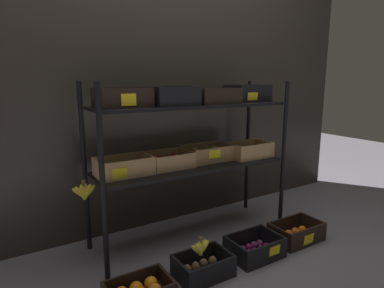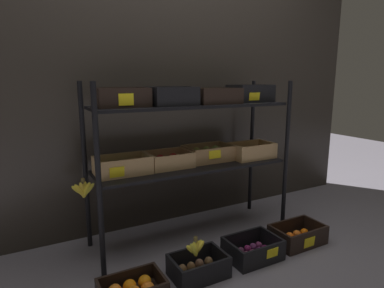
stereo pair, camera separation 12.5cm
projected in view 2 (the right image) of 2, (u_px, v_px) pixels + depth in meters
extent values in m
plane|color=slate|center=(192.00, 235.00, 2.43)|extent=(10.00, 10.00, 0.00)
cube|color=#2D2823|center=(168.00, 100.00, 2.59)|extent=(3.82, 0.12, 1.99)
cylinder|color=black|center=(99.00, 185.00, 1.81)|extent=(0.03, 0.03, 1.15)
cylinder|color=black|center=(286.00, 157.00, 2.47)|extent=(0.03, 0.03, 1.15)
cylinder|color=black|center=(85.00, 167.00, 2.17)|extent=(0.03, 0.03, 1.15)
cylinder|color=black|center=(252.00, 147.00, 2.83)|extent=(0.03, 0.03, 1.15)
cube|color=black|center=(192.00, 166.00, 2.33)|extent=(1.39, 0.39, 0.02)
cube|color=black|center=(192.00, 105.00, 2.24)|extent=(1.39, 0.39, 0.02)
cube|color=tan|center=(123.00, 173.00, 2.10)|extent=(0.35, 0.22, 0.01)
cube|color=tan|center=(127.00, 168.00, 2.00)|extent=(0.35, 0.02, 0.10)
cube|color=tan|center=(118.00, 161.00, 2.18)|extent=(0.35, 0.02, 0.10)
cube|color=tan|center=(96.00, 167.00, 2.01)|extent=(0.02, 0.19, 0.10)
cube|color=tan|center=(147.00, 161.00, 2.17)|extent=(0.02, 0.19, 0.10)
sphere|color=#86C135|center=(111.00, 169.00, 2.03)|extent=(0.07, 0.07, 0.07)
sphere|color=#80B730|center=(123.00, 167.00, 2.07)|extent=(0.07, 0.07, 0.07)
sphere|color=#91BF33|center=(136.00, 166.00, 2.11)|extent=(0.07, 0.07, 0.07)
sphere|color=#91B533|center=(108.00, 167.00, 2.08)|extent=(0.07, 0.07, 0.07)
sphere|color=#91B835|center=(121.00, 165.00, 2.12)|extent=(0.07, 0.07, 0.07)
sphere|color=#8DBD43|center=(133.00, 164.00, 2.16)|extent=(0.07, 0.07, 0.07)
cube|color=yellow|center=(117.00, 172.00, 1.97)|extent=(0.09, 0.01, 0.07)
cube|color=tan|center=(169.00, 166.00, 2.28)|extent=(0.31, 0.24, 0.01)
cube|color=tan|center=(176.00, 162.00, 2.17)|extent=(0.31, 0.02, 0.10)
cube|color=tan|center=(162.00, 155.00, 2.36)|extent=(0.31, 0.02, 0.10)
cube|color=tan|center=(149.00, 161.00, 2.20)|extent=(0.02, 0.21, 0.10)
cube|color=tan|center=(187.00, 156.00, 2.33)|extent=(0.02, 0.21, 0.10)
sphere|color=red|center=(164.00, 162.00, 2.21)|extent=(0.07, 0.07, 0.07)
sphere|color=red|center=(177.00, 160.00, 2.26)|extent=(0.07, 0.07, 0.07)
sphere|color=red|center=(160.00, 160.00, 2.27)|extent=(0.07, 0.07, 0.07)
sphere|color=red|center=(173.00, 158.00, 2.32)|extent=(0.07, 0.07, 0.07)
cube|color=#A87F51|center=(208.00, 160.00, 2.45)|extent=(0.36, 0.24, 0.01)
cube|color=#A87F51|center=(216.00, 155.00, 2.35)|extent=(0.36, 0.02, 0.10)
cube|color=#A87F51|center=(201.00, 149.00, 2.54)|extent=(0.36, 0.02, 0.10)
cube|color=#A87F51|center=(189.00, 154.00, 2.36)|extent=(0.02, 0.21, 0.10)
cube|color=#A87F51|center=(227.00, 150.00, 2.52)|extent=(0.02, 0.21, 0.10)
ellipsoid|color=#ACB85F|center=(201.00, 155.00, 2.37)|extent=(0.07, 0.07, 0.09)
ellipsoid|color=tan|center=(211.00, 154.00, 2.42)|extent=(0.07, 0.07, 0.09)
ellipsoid|color=#ACB74D|center=(220.00, 153.00, 2.46)|extent=(0.07, 0.07, 0.09)
ellipsoid|color=#B5BB54|center=(196.00, 153.00, 2.44)|extent=(0.07, 0.07, 0.09)
ellipsoid|color=#ACBD57|center=(206.00, 152.00, 2.48)|extent=(0.07, 0.07, 0.09)
ellipsoid|color=#A8C45E|center=(215.00, 151.00, 2.51)|extent=(0.07, 0.07, 0.09)
cube|color=yellow|center=(215.00, 154.00, 2.33)|extent=(0.10, 0.01, 0.06)
cube|color=tan|center=(251.00, 157.00, 2.54)|extent=(0.34, 0.22, 0.01)
cube|color=tan|center=(260.00, 152.00, 2.44)|extent=(0.34, 0.02, 0.11)
cube|color=tan|center=(243.00, 147.00, 2.62)|extent=(0.34, 0.02, 0.11)
cube|color=tan|center=(234.00, 152.00, 2.45)|extent=(0.02, 0.19, 0.11)
cube|color=tan|center=(267.00, 148.00, 2.60)|extent=(0.02, 0.19, 0.11)
sphere|color=#DEBC54|center=(245.00, 154.00, 2.46)|extent=(0.07, 0.07, 0.07)
sphere|color=gold|center=(253.00, 153.00, 2.50)|extent=(0.07, 0.07, 0.07)
sphere|color=#E6B64B|center=(262.00, 151.00, 2.54)|extent=(0.07, 0.07, 0.07)
sphere|color=#D3B158|center=(241.00, 152.00, 2.52)|extent=(0.07, 0.07, 0.07)
sphere|color=gold|center=(249.00, 151.00, 2.56)|extent=(0.07, 0.07, 0.07)
sphere|color=gold|center=(256.00, 150.00, 2.60)|extent=(0.07, 0.07, 0.07)
cube|color=black|center=(121.00, 106.00, 2.02)|extent=(0.32, 0.25, 0.01)
cube|color=black|center=(126.00, 97.00, 1.90)|extent=(0.32, 0.02, 0.11)
cube|color=black|center=(116.00, 95.00, 2.11)|extent=(0.32, 0.02, 0.11)
cube|color=black|center=(96.00, 97.00, 1.93)|extent=(0.02, 0.22, 0.11)
cube|color=black|center=(144.00, 96.00, 2.07)|extent=(0.02, 0.22, 0.11)
ellipsoid|color=brown|center=(109.00, 100.00, 1.93)|extent=(0.05, 0.05, 0.07)
ellipsoid|color=brown|center=(118.00, 100.00, 1.96)|extent=(0.05, 0.05, 0.07)
ellipsoid|color=brown|center=(127.00, 100.00, 1.99)|extent=(0.05, 0.05, 0.07)
ellipsoid|color=brown|center=(136.00, 99.00, 2.02)|extent=(0.05, 0.05, 0.07)
ellipsoid|color=brown|center=(106.00, 99.00, 2.01)|extent=(0.05, 0.05, 0.07)
ellipsoid|color=brown|center=(115.00, 99.00, 2.03)|extent=(0.05, 0.05, 0.07)
ellipsoid|color=brown|center=(124.00, 99.00, 2.06)|extent=(0.05, 0.05, 0.07)
ellipsoid|color=brown|center=(132.00, 99.00, 2.09)|extent=(0.05, 0.05, 0.07)
cube|color=yellow|center=(126.00, 100.00, 1.89)|extent=(0.09, 0.00, 0.07)
cube|color=black|center=(172.00, 104.00, 2.13)|extent=(0.30, 0.22, 0.01)
cube|color=black|center=(179.00, 96.00, 2.02)|extent=(0.30, 0.02, 0.11)
cube|color=black|center=(166.00, 95.00, 2.20)|extent=(0.30, 0.02, 0.11)
cube|color=black|center=(152.00, 96.00, 2.05)|extent=(0.02, 0.19, 0.11)
cube|color=black|center=(191.00, 95.00, 2.18)|extent=(0.02, 0.19, 0.11)
sphere|color=#5B1D46|center=(162.00, 100.00, 2.05)|extent=(0.05, 0.05, 0.05)
sphere|color=#562C56|center=(170.00, 100.00, 2.07)|extent=(0.05, 0.05, 0.05)
sphere|color=#5A1945|center=(179.00, 100.00, 2.10)|extent=(0.05, 0.05, 0.05)
sphere|color=#5A2C49|center=(186.00, 100.00, 2.13)|extent=(0.05, 0.05, 0.05)
sphere|color=#582345|center=(158.00, 100.00, 2.11)|extent=(0.05, 0.05, 0.05)
sphere|color=#632355|center=(166.00, 100.00, 2.14)|extent=(0.05, 0.05, 0.05)
sphere|color=#581C4D|center=(174.00, 99.00, 2.16)|extent=(0.05, 0.05, 0.05)
sphere|color=#692C5C|center=(182.00, 99.00, 2.19)|extent=(0.05, 0.05, 0.05)
cube|color=black|center=(214.00, 103.00, 2.30)|extent=(0.33, 0.26, 0.01)
cube|color=black|center=(224.00, 96.00, 2.19)|extent=(0.33, 0.02, 0.10)
cube|color=black|center=(206.00, 94.00, 2.40)|extent=(0.33, 0.02, 0.10)
cube|color=black|center=(195.00, 95.00, 2.22)|extent=(0.02, 0.23, 0.10)
cube|color=black|center=(232.00, 94.00, 2.36)|extent=(0.02, 0.23, 0.10)
ellipsoid|color=yellow|center=(207.00, 97.00, 2.22)|extent=(0.06, 0.06, 0.08)
ellipsoid|color=yellow|center=(217.00, 97.00, 2.25)|extent=(0.06, 0.06, 0.08)
ellipsoid|color=yellow|center=(227.00, 96.00, 2.29)|extent=(0.06, 0.06, 0.08)
ellipsoid|color=yellow|center=(202.00, 96.00, 2.29)|extent=(0.06, 0.06, 0.08)
ellipsoid|color=yellow|center=(212.00, 96.00, 2.33)|extent=(0.06, 0.06, 0.08)
ellipsoid|color=yellow|center=(221.00, 96.00, 2.37)|extent=(0.06, 0.06, 0.08)
cube|color=black|center=(250.00, 101.00, 2.49)|extent=(0.32, 0.22, 0.01)
cube|color=black|center=(259.00, 93.00, 2.39)|extent=(0.32, 0.02, 0.12)
cube|color=black|center=(242.00, 92.00, 2.57)|extent=(0.32, 0.02, 0.12)
cube|color=black|center=(234.00, 93.00, 2.41)|extent=(0.02, 0.19, 0.12)
cube|color=black|center=(265.00, 92.00, 2.55)|extent=(0.02, 0.19, 0.12)
sphere|color=orange|center=(245.00, 97.00, 2.43)|extent=(0.06, 0.06, 0.06)
sphere|color=orange|center=(253.00, 96.00, 2.46)|extent=(0.06, 0.06, 0.06)
sphere|color=orange|center=(260.00, 96.00, 2.49)|extent=(0.06, 0.06, 0.06)
sphere|color=orange|center=(241.00, 96.00, 2.48)|extent=(0.06, 0.06, 0.06)
sphere|color=orange|center=(248.00, 96.00, 2.52)|extent=(0.06, 0.06, 0.06)
sphere|color=orange|center=(255.00, 96.00, 2.55)|extent=(0.06, 0.06, 0.06)
cube|color=yellow|center=(254.00, 96.00, 2.37)|extent=(0.09, 0.01, 0.06)
cylinder|color=brown|center=(83.00, 180.00, 2.05)|extent=(0.02, 0.02, 0.02)
ellipsoid|color=yellow|center=(79.00, 191.00, 2.06)|extent=(0.11, 0.04, 0.10)
ellipsoid|color=yellow|center=(80.00, 191.00, 2.05)|extent=(0.09, 0.03, 0.11)
ellipsoid|color=yellow|center=(82.00, 190.00, 2.06)|extent=(0.05, 0.03, 0.11)
ellipsoid|color=gold|center=(84.00, 190.00, 2.07)|extent=(0.05, 0.03, 0.11)
ellipsoid|color=yellow|center=(86.00, 190.00, 2.07)|extent=(0.08, 0.03, 0.11)
ellipsoid|color=yellow|center=(88.00, 190.00, 2.07)|extent=(0.10, 0.03, 0.10)
cube|color=black|center=(126.00, 278.00, 1.82)|extent=(0.35, 0.02, 0.09)
cube|color=black|center=(161.00, 279.00, 1.80)|extent=(0.02, 0.20, 0.09)
sphere|color=orange|center=(130.00, 286.00, 1.75)|extent=(0.07, 0.07, 0.07)
sphere|color=orange|center=(145.00, 282.00, 1.79)|extent=(0.07, 0.07, 0.07)
cube|color=black|center=(198.00, 275.00, 1.93)|extent=(0.33, 0.23, 0.01)
cube|color=black|center=(208.00, 274.00, 1.83)|extent=(0.33, 0.02, 0.12)
cube|color=black|center=(190.00, 256.00, 2.01)|extent=(0.33, 0.02, 0.12)
cube|color=black|center=(175.00, 272.00, 1.84)|extent=(0.02, 0.20, 0.12)
cube|color=black|center=(221.00, 258.00, 1.99)|extent=(0.02, 0.20, 0.12)
ellipsoid|color=brown|center=(187.00, 276.00, 1.85)|extent=(0.05, 0.05, 0.07)
ellipsoid|color=brown|center=(196.00, 273.00, 1.88)|extent=(0.05, 0.05, 0.07)
ellipsoid|color=brown|center=(206.00, 271.00, 1.90)|extent=(0.05, 0.05, 0.07)
ellipsoid|color=brown|center=(215.00, 268.00, 1.93)|extent=(0.05, 0.05, 0.07)
ellipsoid|color=brown|center=(182.00, 270.00, 1.91)|extent=(0.05, 0.05, 0.07)
ellipsoid|color=brown|center=(191.00, 267.00, 1.94)|extent=(0.05, 0.05, 0.07)
ellipsoid|color=brown|center=(199.00, 264.00, 1.97)|extent=(0.05, 0.05, 0.07)
ellipsoid|color=brown|center=(209.00, 262.00, 1.99)|extent=(0.05, 0.05, 0.07)
cube|color=black|center=(252.00, 257.00, 2.13)|extent=(0.34, 0.25, 0.01)
cube|color=black|center=(265.00, 256.00, 2.01)|extent=(0.34, 0.02, 0.12)
cube|color=black|center=(242.00, 240.00, 2.22)|extent=(0.34, 0.02, 0.12)
cube|color=black|center=(232.00, 254.00, 2.04)|extent=(0.02, 0.22, 0.12)
cube|color=black|center=(272.00, 242.00, 2.19)|extent=(0.02, 0.22, 0.12)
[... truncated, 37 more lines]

